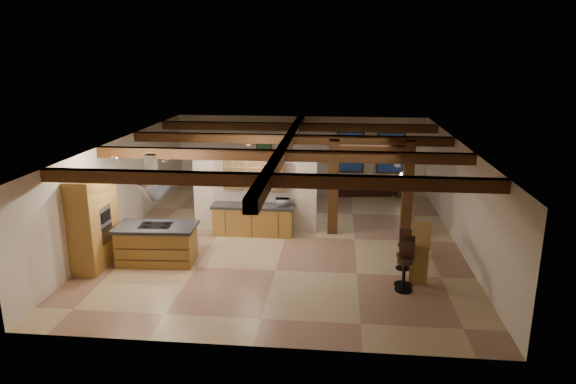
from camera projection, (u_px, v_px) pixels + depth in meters
name	position (u px, v px, depth m)	size (l,w,h in m)	color
ground	(286.00, 237.00, 15.50)	(12.00, 12.00, 0.00)	tan
room_walls	(286.00, 180.00, 15.02)	(12.00, 12.00, 12.00)	beige
ceiling_beams	(285.00, 147.00, 14.76)	(10.00, 12.00, 0.28)	#381F0E
timber_posts	(371.00, 178.00, 15.27)	(2.50, 0.30, 2.90)	#381F0E
partition_wall	(255.00, 196.00, 15.78)	(3.80, 0.18, 2.20)	beige
pantry_cabinet	(94.00, 222.00, 13.13)	(0.67, 1.60, 2.40)	olive
back_counter	(253.00, 220.00, 15.57)	(2.50, 0.66, 0.94)	olive
upper_display_cabinet	(254.00, 174.00, 15.40)	(1.80, 0.36, 0.95)	olive
range_hood	(153.00, 197.00, 13.18)	(1.10, 1.10, 1.40)	silver
back_windows	(370.00, 152.00, 20.52)	(2.70, 0.07, 1.70)	#381F0E
framed_art	(264.00, 146.00, 20.88)	(0.65, 0.05, 0.85)	#381F0E
recessed_cans	(179.00, 154.00, 13.12)	(3.16, 2.46, 0.03)	silver
kitchen_island	(157.00, 243.00, 13.51)	(2.15, 1.22, 1.04)	olive
dining_table	(273.00, 199.00, 18.15)	(2.04, 1.14, 0.72)	#401A10
sofa	(364.00, 187.00, 20.02)	(2.11, 0.83, 0.62)	black
microwave	(283.00, 202.00, 15.33)	(0.40, 0.27, 0.22)	#B8B8BD
bar_counter	(421.00, 245.00, 12.98)	(0.81, 1.94, 0.99)	olive
side_table	(402.00, 189.00, 19.75)	(0.48, 0.48, 0.59)	#381F0E
table_lamp	(403.00, 175.00, 19.61)	(0.28, 0.28, 0.33)	black
bar_stool_a	(405.00, 267.00, 11.88)	(0.43, 0.44, 1.16)	black
bar_stool_b	(405.00, 261.00, 12.15)	(0.45, 0.47, 1.22)	black
bar_stool_c	(404.00, 249.00, 13.11)	(0.38, 0.39, 1.04)	black
dining_chairs	(273.00, 193.00, 18.09)	(1.83, 1.83, 1.15)	#381F0E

